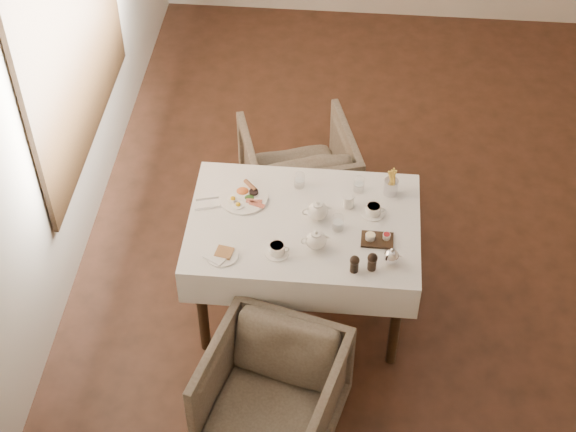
# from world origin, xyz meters

# --- Properties ---
(table) EXTENTS (1.28, 0.88, 0.75)m
(table) POSITION_xyz_m (-0.80, -0.84, 0.64)
(table) COLOR black
(table) RESTS_ON ground
(armchair_near) EXTENTS (0.83, 0.85, 0.63)m
(armchair_near) POSITION_xyz_m (-0.89, -1.68, 0.32)
(armchair_near) COLOR #453C33
(armchair_near) RESTS_ON ground
(armchair_far) EXTENTS (0.87, 0.88, 0.64)m
(armchair_far) POSITION_xyz_m (-0.90, 0.04, 0.32)
(armchair_far) COLOR #453C33
(armchair_far) RESTS_ON ground
(breakfast_plate) EXTENTS (0.28, 0.28, 0.04)m
(breakfast_plate) POSITION_xyz_m (-1.15, -0.68, 0.76)
(breakfast_plate) COLOR white
(breakfast_plate) RESTS_ON table
(side_plate) EXTENTS (0.19, 0.18, 0.02)m
(side_plate) POSITION_xyz_m (-1.22, -1.13, 0.76)
(side_plate) COLOR white
(side_plate) RESTS_ON table
(teapot_centre) EXTENTS (0.19, 0.16, 0.13)m
(teapot_centre) POSITION_xyz_m (-0.73, -0.80, 0.82)
(teapot_centre) COLOR white
(teapot_centre) RESTS_ON table
(teapot_front) EXTENTS (0.18, 0.15, 0.12)m
(teapot_front) POSITION_xyz_m (-0.72, -1.02, 0.82)
(teapot_front) COLOR white
(teapot_front) RESTS_ON table
(creamer) EXTENTS (0.08, 0.08, 0.07)m
(creamer) POSITION_xyz_m (-0.56, -0.69, 0.79)
(creamer) COLOR white
(creamer) RESTS_ON table
(teacup_near) EXTENTS (0.13, 0.13, 0.06)m
(teacup_near) POSITION_xyz_m (-0.92, -1.09, 0.78)
(teacup_near) COLOR white
(teacup_near) RESTS_ON table
(teacup_far) EXTENTS (0.13, 0.13, 0.06)m
(teacup_far) POSITION_xyz_m (-0.42, -0.74, 0.78)
(teacup_far) COLOR white
(teacup_far) RESTS_ON table
(glass_left) EXTENTS (0.07, 0.07, 0.09)m
(glass_left) POSITION_xyz_m (-0.85, -0.55, 0.80)
(glass_left) COLOR silver
(glass_left) RESTS_ON table
(glass_mid) EXTENTS (0.08, 0.08, 0.09)m
(glass_mid) POSITION_xyz_m (-0.61, -0.87, 0.80)
(glass_mid) COLOR silver
(glass_mid) RESTS_ON table
(glass_right) EXTENTS (0.08, 0.08, 0.09)m
(glass_right) POSITION_xyz_m (-0.51, -0.56, 0.80)
(glass_right) COLOR silver
(glass_right) RESTS_ON table
(condiment_board) EXTENTS (0.18, 0.12, 0.04)m
(condiment_board) POSITION_xyz_m (-0.40, -0.95, 0.77)
(condiment_board) COLOR black
(condiment_board) RESTS_ON table
(pepper_mill_left) EXTENTS (0.06, 0.06, 0.11)m
(pepper_mill_left) POSITION_xyz_m (-0.51, -1.17, 0.81)
(pepper_mill_left) COLOR black
(pepper_mill_left) RESTS_ON table
(pepper_mill_right) EXTENTS (0.06, 0.06, 0.11)m
(pepper_mill_right) POSITION_xyz_m (-0.42, -1.15, 0.81)
(pepper_mill_right) COLOR black
(pepper_mill_right) RESTS_ON table
(silver_pot) EXTENTS (0.12, 0.11, 0.11)m
(silver_pot) POSITION_xyz_m (-0.32, -1.10, 0.81)
(silver_pot) COLOR white
(silver_pot) RESTS_ON table
(fries_cup) EXTENTS (0.08, 0.08, 0.17)m
(fries_cup) POSITION_xyz_m (-0.33, -0.57, 0.83)
(fries_cup) COLOR silver
(fries_cup) RESTS_ON table
(cutlery_fork) EXTENTS (0.17, 0.06, 0.00)m
(cutlery_fork) POSITION_xyz_m (-1.34, -0.70, 0.76)
(cutlery_fork) COLOR silver
(cutlery_fork) RESTS_ON table
(cutlery_knife) EXTENTS (0.19, 0.07, 0.00)m
(cutlery_knife) POSITION_xyz_m (-1.32, -0.78, 0.76)
(cutlery_knife) COLOR silver
(cutlery_knife) RESTS_ON table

